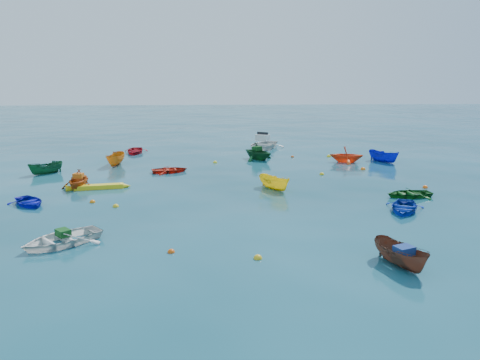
{
  "coord_description": "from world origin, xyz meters",
  "views": [
    {
      "loc": [
        -1.48,
        -25.83,
        7.7
      ],
      "look_at": [
        0.0,
        5.0,
        0.4
      ],
      "focal_mm": 35.0,
      "sensor_mm": 36.0,
      "label": 1
    }
  ],
  "objects_px": {
    "dinghy_blue_se": "(403,211)",
    "dinghy_white_near": "(62,244)",
    "kayak_yellow": "(99,189)",
    "motorboat_white": "(262,149)",
    "dinghy_blue_sw": "(29,205)"
  },
  "relations": [
    {
      "from": "dinghy_blue_se",
      "to": "kayak_yellow",
      "type": "xyz_separation_m",
      "value": [
        -18.25,
        5.83,
        0.0
      ]
    },
    {
      "from": "dinghy_blue_sw",
      "to": "dinghy_white_near",
      "type": "xyz_separation_m",
      "value": [
        3.96,
        -6.54,
        0.0
      ]
    },
    {
      "from": "dinghy_blue_sw",
      "to": "kayak_yellow",
      "type": "bearing_deg",
      "value": 8.18
    },
    {
      "from": "dinghy_blue_sw",
      "to": "dinghy_white_near",
      "type": "bearing_deg",
      "value": -99.49
    },
    {
      "from": "motorboat_white",
      "to": "dinghy_white_near",
      "type": "bearing_deg",
      "value": -85.51
    },
    {
      "from": "dinghy_blue_sw",
      "to": "dinghy_white_near",
      "type": "relative_size",
      "value": 0.76
    },
    {
      "from": "dinghy_blue_se",
      "to": "kayak_yellow",
      "type": "bearing_deg",
      "value": -172.09
    },
    {
      "from": "dinghy_white_near",
      "to": "motorboat_white",
      "type": "relative_size",
      "value": 0.75
    },
    {
      "from": "dinghy_blue_se",
      "to": "dinghy_white_near",
      "type": "bearing_deg",
      "value": -140.46
    },
    {
      "from": "dinghy_white_near",
      "to": "dinghy_blue_se",
      "type": "distance_m",
      "value": 17.98
    },
    {
      "from": "kayak_yellow",
      "to": "motorboat_white",
      "type": "relative_size",
      "value": 0.81
    },
    {
      "from": "kayak_yellow",
      "to": "motorboat_white",
      "type": "bearing_deg",
      "value": -48.14
    },
    {
      "from": "dinghy_blue_sw",
      "to": "dinghy_blue_se",
      "type": "xyz_separation_m",
      "value": [
        21.42,
        -2.21,
        0.0
      ]
    },
    {
      "from": "kayak_yellow",
      "to": "motorboat_white",
      "type": "xyz_separation_m",
      "value": [
        12.35,
        15.52,
        0.0
      ]
    },
    {
      "from": "kayak_yellow",
      "to": "dinghy_white_near",
      "type": "bearing_deg",
      "value": 174.87
    }
  ]
}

